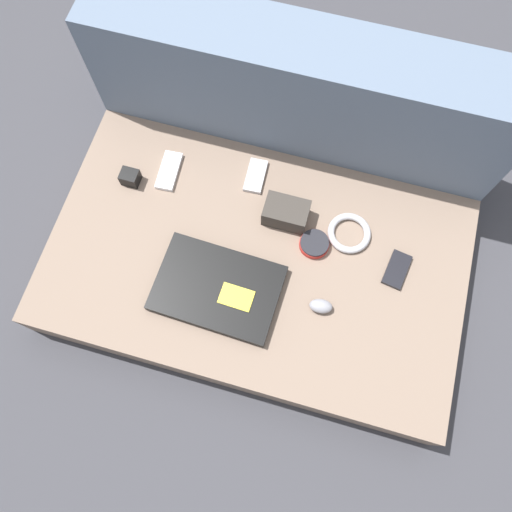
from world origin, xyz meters
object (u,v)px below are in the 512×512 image
(phone_silver, at_px, (169,171))
(phone_small, at_px, (256,176))
(computer_mouse, at_px, (321,306))
(charger_brick, at_px, (130,177))
(laptop, at_px, (218,288))
(speaker_puck, at_px, (314,244))
(camera_pouch, at_px, (286,213))
(phone_black, at_px, (397,270))

(phone_silver, xyz_separation_m, phone_small, (0.26, 0.05, -0.00))
(computer_mouse, distance_m, charger_brick, 0.67)
(phone_silver, xyz_separation_m, charger_brick, (-0.10, -0.06, 0.01))
(laptop, distance_m, charger_brick, 0.43)
(speaker_puck, xyz_separation_m, charger_brick, (-0.57, 0.05, 0.01))
(computer_mouse, relative_size, camera_pouch, 0.53)
(laptop, distance_m, phone_black, 0.50)
(computer_mouse, relative_size, speaker_puck, 0.79)
(computer_mouse, relative_size, phone_small, 0.60)
(laptop, distance_m, phone_small, 0.37)
(computer_mouse, height_order, charger_brick, charger_brick)
(computer_mouse, bearing_deg, speaker_puck, 102.19)
(laptop, height_order, computer_mouse, computer_mouse)
(phone_silver, bearing_deg, speaker_puck, -17.06)
(speaker_puck, height_order, phone_small, speaker_puck)
(phone_silver, relative_size, camera_pouch, 1.03)
(phone_small, distance_m, camera_pouch, 0.16)
(phone_black, bearing_deg, camera_pouch, 177.37)
(laptop, bearing_deg, phone_silver, 130.90)
(phone_small, xyz_separation_m, camera_pouch, (0.12, -0.10, 0.03))
(laptop, relative_size, phone_silver, 2.67)
(camera_pouch, bearing_deg, charger_brick, -179.01)
(laptop, relative_size, speaker_puck, 4.07)
(computer_mouse, bearing_deg, camera_pouch, 117.45)
(phone_black, distance_m, camera_pouch, 0.35)
(phone_black, distance_m, phone_small, 0.49)
(speaker_puck, distance_m, charger_brick, 0.58)
(speaker_puck, height_order, phone_silver, speaker_puck)
(speaker_puck, xyz_separation_m, camera_pouch, (-0.10, 0.06, 0.02))
(phone_silver, bearing_deg, camera_pouch, -11.39)
(phone_small, bearing_deg, camera_pouch, -44.04)
(speaker_puck, xyz_separation_m, phone_silver, (-0.48, 0.11, -0.01))
(phone_black, bearing_deg, phone_silver, 179.66)
(laptop, xyz_separation_m, phone_black, (0.47, 0.19, -0.01))
(laptop, xyz_separation_m, phone_silver, (-0.25, 0.31, -0.01))
(speaker_puck, distance_m, phone_silver, 0.49)
(speaker_puck, bearing_deg, laptop, -138.49)
(phone_black, height_order, camera_pouch, camera_pouch)
(phone_silver, distance_m, camera_pouch, 0.38)
(phone_small, relative_size, charger_brick, 2.14)
(phone_silver, height_order, charger_brick, charger_brick)
(phone_black, bearing_deg, laptop, -148.51)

